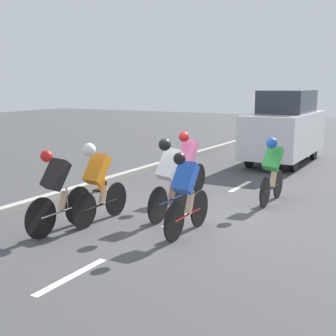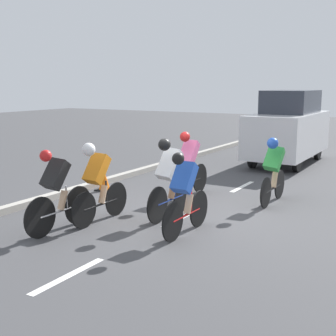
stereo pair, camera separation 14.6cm
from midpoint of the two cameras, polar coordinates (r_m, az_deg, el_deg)
name	(u,v)px [view 2 (the right image)]	position (r m, az deg, el deg)	size (l,w,h in m)	color
ground_plane	(188,215)	(9.30, 2.89, -5.69)	(60.00, 60.00, 0.00)	#424244
lane_stripe_near	(69,275)	(6.59, -11.39, -12.72)	(0.12, 1.40, 0.01)	white
lane_stripe_mid	(182,218)	(9.08, 2.14, -6.06)	(0.12, 1.40, 0.01)	white
lane_stripe_far	(242,187)	(11.92, 9.40, -2.25)	(0.12, 1.40, 0.01)	white
curb	(58,195)	(10.88, -12.92, -3.20)	(0.20, 26.45, 0.14)	#A8A399
cyclist_orange	(97,180)	(8.65, -8.13, -1.45)	(0.34, 1.63, 1.52)	black
cyclist_blue	(185,192)	(7.90, 2.59, -2.92)	(0.33, 1.62, 1.46)	black
cyclist_green	(273,168)	(10.19, 13.13, -0.04)	(0.38, 1.60, 1.46)	black
cyclist_black	(57,189)	(8.27, -12.90, -2.56)	(0.35, 1.66, 1.48)	black
cyclist_white	(169,176)	(8.84, 0.63, -1.01)	(0.37, 1.66, 1.57)	black
cyclist_pink	(189,163)	(10.54, 3.00, 0.64)	(0.34, 1.67, 1.52)	black
support_car	(289,128)	(15.59, 14.74, 4.77)	(1.70, 4.24, 2.34)	black
traffic_cone	(104,181)	(11.41, -7.40, -1.56)	(0.36, 0.36, 0.49)	black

